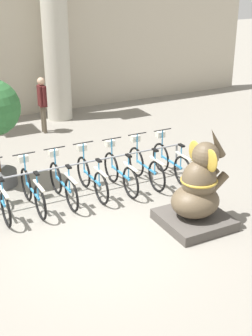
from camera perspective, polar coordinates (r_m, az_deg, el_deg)
ground_plane at (r=8.82m, az=-2.87°, el=-8.75°), size 60.00×60.00×0.00m
column_right at (r=15.41m, az=-8.58°, el=15.40°), size 1.03×1.03×5.16m
bike_rack at (r=10.10m, az=-8.01°, el=-0.45°), size 6.04×0.05×0.77m
bicycle_3 at (r=9.90m, az=-11.37°, el=-2.61°), size 0.48×1.68×1.10m
bicycle_4 at (r=10.10m, az=-7.73°, el=-1.80°), size 0.48×1.68×1.10m
bicycle_5 at (r=10.34m, az=-4.24°, el=-1.04°), size 0.48×1.68×1.10m
bicycle_6 at (r=10.55m, az=-0.74°, el=-0.44°), size 0.48×1.68×1.10m
bicycle_7 at (r=10.87m, az=2.39°, el=0.28°), size 0.48×1.68×1.10m
bicycle_8 at (r=11.18m, az=5.48°, el=0.86°), size 0.48×1.68×1.10m
elephant_statue at (r=9.11m, az=8.72°, el=-3.11°), size 1.26×1.26×1.98m
person_pedestrian at (r=14.35m, az=-10.17°, el=8.17°), size 0.22×0.47×1.70m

